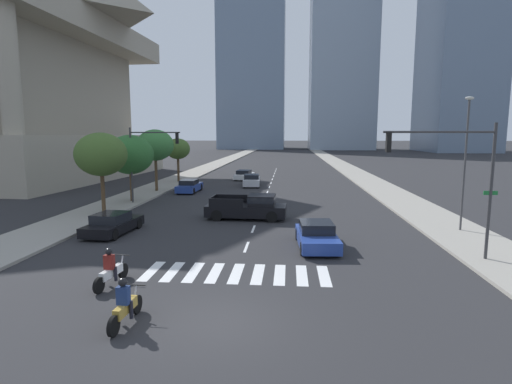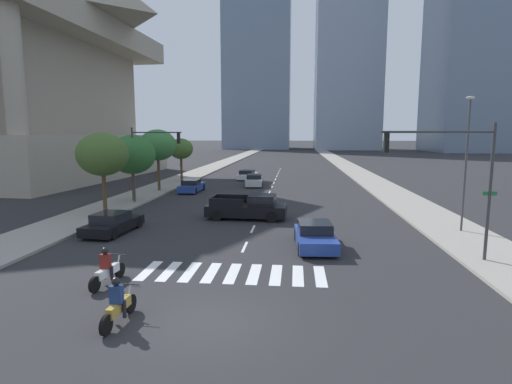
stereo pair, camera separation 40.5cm
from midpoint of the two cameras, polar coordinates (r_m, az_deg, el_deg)
The scene contains 22 objects.
ground_plane at distance 13.04m, azimuth -6.38°, elevation -17.85°, with size 800.00×800.00×0.00m, color #28282B.
sidewalk_east at distance 42.97m, azimuth 17.55°, elevation 0.18°, with size 4.00×260.00×0.15m, color gray.
sidewalk_west at distance 44.24m, azimuth -14.16°, elevation 0.52°, with size 4.00×260.00×0.15m, color gray.
crosswalk_near at distance 17.09m, azimuth -3.48°, elevation -11.39°, with size 7.65×2.50×0.01m.
lane_divider_center at distance 44.38m, azimuth 1.63°, elevation 0.70°, with size 0.14×50.00×0.01m.
motorcycle_lead at distance 16.60m, azimuth -20.47°, elevation -10.38°, with size 0.70×2.24×1.49m.
motorcycle_trailing at distance 13.29m, azimuth -18.86°, elevation -14.99°, with size 0.70×2.12×1.49m.
pickup_truck at distance 27.49m, azimuth -1.27°, elevation -2.16°, with size 5.49×2.31×1.67m.
sedan_black_0 at distance 24.99m, azimuth -20.03°, elevation -4.26°, with size 2.22×4.44×1.24m.
sedan_white_1 at distance 52.03m, azimuth -1.89°, elevation 2.41°, with size 2.33×4.96×1.22m.
sedan_blue_2 at distance 20.92m, azimuth 8.01°, elevation -6.14°, with size 2.13×4.35×1.28m.
sedan_silver_3 at distance 45.30m, azimuth -0.87°, elevation 1.63°, with size 2.11×4.78×1.32m.
sedan_blue_4 at distance 40.97m, azimuth -9.67°, elevation 0.80°, with size 1.86×4.45×1.27m.
traffic_signal_near at distance 19.73m, azimuth 25.33°, elevation 3.34°, with size 5.06×0.28×6.07m.
traffic_signal_far at distance 34.05m, azimuth -15.26°, elevation 5.50°, with size 4.42×0.28×6.14m.
street_lamp_east at distance 26.07m, azimuth 27.10°, elevation 4.78°, with size 0.50×0.24×7.69m.
street_tree_nearest at distance 30.71m, azimuth -21.40°, elevation 4.94°, with size 3.61×3.61×5.72m.
street_tree_second at distance 35.52m, azimuth -17.66°, elevation 5.04°, with size 3.86×3.86×5.55m.
street_tree_third at distance 41.52m, azimuth -14.33°, elevation 6.41°, with size 3.63×3.63×6.09m.
street_tree_fourth at distance 49.32m, azimuth -11.22°, elevation 5.98°, with size 2.90×2.90×5.14m.
office_tower_left_skyline at distance 175.16m, azimuth -0.53°, elevation 19.14°, with size 26.34×27.35×89.01m.
office_tower_center_skyline at distance 169.81m, azimuth 12.11°, elevation 21.18°, with size 24.45×20.74×90.49m.
Camera 1 is at (2.12, -11.52, 5.69)m, focal length 28.32 mm.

